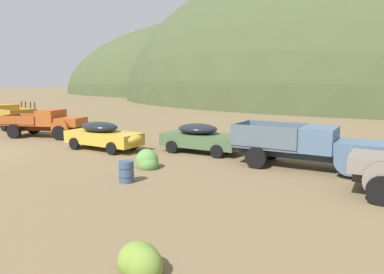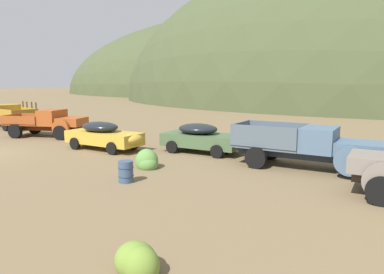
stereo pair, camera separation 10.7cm
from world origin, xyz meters
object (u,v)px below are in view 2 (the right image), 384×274
(truck_mustard, at_px, (7,115))
(oil_drum_foreground, at_px, (126,172))
(car_faded_yellow, at_px, (106,135))
(truck_chalk_blue, at_px, (314,146))
(truck_oxide_orange, at_px, (52,123))
(car_weathered_green, at_px, (204,138))

(truck_mustard, distance_m, oil_drum_foreground, 20.82)
(car_faded_yellow, distance_m, truck_chalk_blue, 11.20)
(truck_oxide_orange, relative_size, car_faded_yellow, 1.22)
(car_faded_yellow, height_order, oil_drum_foreground, car_faded_yellow)
(truck_chalk_blue, height_order, oil_drum_foreground, truck_chalk_blue)
(truck_oxide_orange, xyz_separation_m, oil_drum_foreground, (11.93, -5.85, -0.57))
(oil_drum_foreground, bearing_deg, truck_chalk_blue, 45.52)
(truck_mustard, bearing_deg, truck_oxide_orange, 178.70)
(truck_mustard, xyz_separation_m, car_weathered_green, (19.25, -0.74, -0.20))
(truck_oxide_orange, bearing_deg, car_weathered_green, -15.03)
(truck_oxide_orange, xyz_separation_m, truck_chalk_blue, (17.63, -0.05, 0.05))
(truck_mustard, height_order, truck_chalk_blue, truck_mustard)
(truck_oxide_orange, xyz_separation_m, car_faded_yellow, (6.52, -1.44, -0.17))
(truck_oxide_orange, bearing_deg, car_faded_yellow, -31.00)
(truck_oxide_orange, bearing_deg, truck_chalk_blue, -18.69)
(truck_oxide_orange, relative_size, truck_chalk_blue, 0.94)
(car_weathered_green, distance_m, oil_drum_foreground, 6.58)
(car_weathered_green, bearing_deg, truck_mustard, 175.17)
(car_faded_yellow, relative_size, car_weathered_green, 1.05)
(truck_chalk_blue, bearing_deg, truck_mustard, 175.85)
(truck_oxide_orange, height_order, oil_drum_foreground, truck_oxide_orange)
(truck_chalk_blue, bearing_deg, oil_drum_foreground, -135.22)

